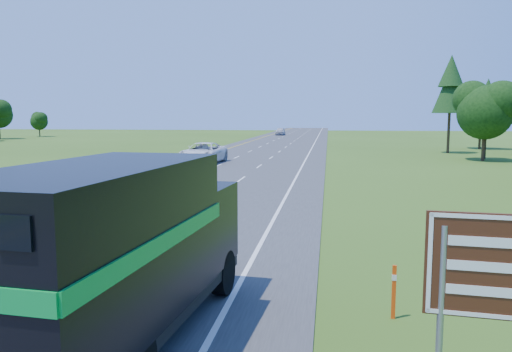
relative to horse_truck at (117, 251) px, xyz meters
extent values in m
cube|color=#38383A|center=(-3.94, 46.05, -1.89)|extent=(15.00, 260.00, 0.04)
cube|color=yellow|center=(-9.44, 46.05, -1.87)|extent=(0.15, 260.00, 0.01)
cube|color=white|center=(1.56, 46.05, -1.87)|extent=(0.15, 260.00, 0.01)
cylinder|color=black|center=(-0.76, 3.27, -1.33)|extent=(0.43, 1.11, 1.08)
cylinder|color=black|center=(1.29, 3.10, -1.33)|extent=(0.43, 1.11, 1.08)
cube|color=black|center=(0.00, 0.05, -1.21)|extent=(3.00, 8.03, 0.28)
cube|color=black|center=(0.26, 3.09, -0.14)|extent=(2.55, 1.96, 1.87)
cube|color=black|center=(0.33, 3.99, 0.35)|extent=(2.16, 0.24, 0.59)
cube|color=black|center=(-0.05, -0.63, 0.28)|extent=(2.92, 5.89, 2.70)
cube|color=#089432|center=(-1.30, -0.53, 0.41)|extent=(0.51, 5.69, 0.29)
cube|color=#089432|center=(1.19, -0.74, 0.41)|extent=(0.51, 5.69, 0.29)
cube|color=black|center=(0.44, -3.56, 1.19)|extent=(0.44, 0.08, 0.39)
imported|color=white|center=(-7.63, 36.27, -0.93)|extent=(3.54, 6.97, 1.89)
imported|color=silver|center=(-7.10, 105.06, -1.01)|extent=(2.06, 5.09, 1.73)
cylinder|color=gray|center=(5.35, -1.49, -0.47)|extent=(0.10, 0.10, 2.88)
cube|color=#421C0E|center=(6.12, -1.56, 0.44)|extent=(2.01, 0.27, 1.44)
cube|color=white|center=(6.11, -1.60, 0.44)|extent=(1.91, 0.21, 1.38)
cube|color=#FF450D|center=(5.22, 2.26, -1.32)|extent=(0.09, 0.04, 1.19)
cube|color=white|center=(5.22, 2.26, -1.00)|extent=(0.10, 0.05, 0.13)
camera|label=1|loc=(3.78, -8.38, 2.44)|focal=35.00mm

